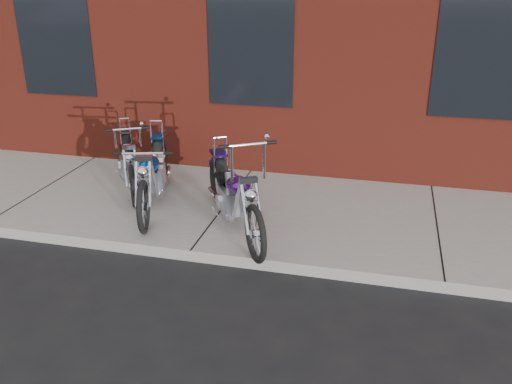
# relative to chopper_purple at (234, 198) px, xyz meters

# --- Properties ---
(ground) EXTENTS (120.00, 120.00, 0.00)m
(ground) POSITION_rel_chopper_purple_xyz_m (-0.36, -0.75, -0.59)
(ground) COLOR black
(ground) RESTS_ON ground
(sidewalk) EXTENTS (22.00, 3.00, 0.15)m
(sidewalk) POSITION_rel_chopper_purple_xyz_m (-0.36, 0.75, -0.52)
(sidewalk) COLOR gray
(sidewalk) RESTS_ON ground
(chopper_purple) EXTENTS (1.39, 2.16, 1.38)m
(chopper_purple) POSITION_rel_chopper_purple_xyz_m (0.00, 0.00, 0.00)
(chopper_purple) COLOR black
(chopper_purple) RESTS_ON sidewalk
(chopper_blue) EXTENTS (0.89, 2.41, 1.08)m
(chopper_blue) POSITION_rel_chopper_purple_xyz_m (-1.38, 0.51, 0.00)
(chopper_blue) COLOR black
(chopper_blue) RESTS_ON sidewalk
(chopper_third) EXTENTS (1.17, 1.97, 1.12)m
(chopper_third) POSITION_rel_chopper_purple_xyz_m (-2.04, 1.08, -0.05)
(chopper_third) COLOR black
(chopper_third) RESTS_ON sidewalk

